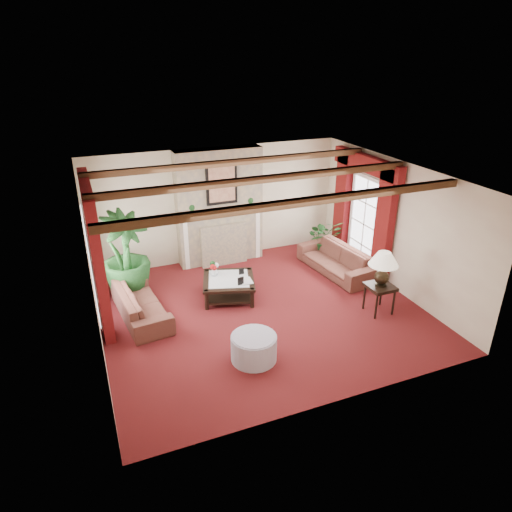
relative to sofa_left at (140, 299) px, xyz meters
name	(u,v)px	position (x,y,z in m)	size (l,w,h in m)	color
floor	(261,310)	(2.21, -0.67, -0.37)	(6.00, 6.00, 0.00)	#4E110E
ceiling	(262,176)	(2.21, -0.67, 2.33)	(6.00, 6.00, 0.00)	white
back_wall	(217,205)	(2.21, 2.08, 0.98)	(6.00, 0.02, 2.70)	beige
left_wall	(91,275)	(-0.79, -0.67, 0.98)	(0.02, 5.50, 2.70)	beige
right_wall	(395,226)	(5.21, -0.67, 0.98)	(0.02, 5.50, 2.70)	beige
ceiling_beams	(262,179)	(2.21, -0.67, 2.27)	(6.00, 3.00, 0.12)	#361F11
fireplace	(217,148)	(2.21, 1.88, 2.33)	(2.00, 0.52, 2.70)	tan
french_door_left	(82,211)	(-0.76, 0.33, 1.76)	(0.10, 1.10, 2.16)	white
french_door_right	(370,178)	(5.18, 0.33, 1.76)	(0.10, 1.10, 2.16)	white
curtains_left	(85,187)	(-0.65, 0.33, 2.18)	(0.20, 2.40, 2.55)	#550E0B
curtains_right	(368,159)	(5.07, 0.33, 2.18)	(0.20, 2.40, 2.55)	#550E0B
sofa_left	(140,299)	(0.00, 0.00, 0.00)	(0.76, 1.94, 0.74)	#3D1017
sofa_right	(336,256)	(4.45, 0.27, 0.03)	(0.83, 2.10, 0.80)	#3D1017
potted_palm	(127,272)	(-0.10, 0.99, 0.13)	(1.78, 2.05, 1.00)	black
small_plant	(324,241)	(4.66, 1.20, 0.00)	(1.02, 1.09, 0.74)	black
coffee_table	(229,288)	(1.80, 0.07, -0.16)	(1.03, 1.03, 0.42)	black
side_table	(379,298)	(4.31, -1.55, -0.08)	(0.49, 0.49, 0.58)	black
ottoman	(254,348)	(1.51, -2.04, -0.15)	(0.76, 0.76, 0.44)	#A7A4BA
table_lamp	(383,269)	(4.31, -1.55, 0.56)	(0.56, 0.56, 0.71)	black
flower_vase	(214,272)	(1.57, 0.33, 0.14)	(0.21, 0.22, 0.18)	silver
book	(241,275)	(1.97, -0.16, 0.21)	(0.23, 0.05, 0.31)	black
photo_frame_a	(241,281)	(1.94, -0.26, 0.14)	(0.13, 0.02, 0.17)	black
photo_frame_b	(241,272)	(2.11, 0.16, 0.12)	(0.11, 0.02, 0.14)	black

